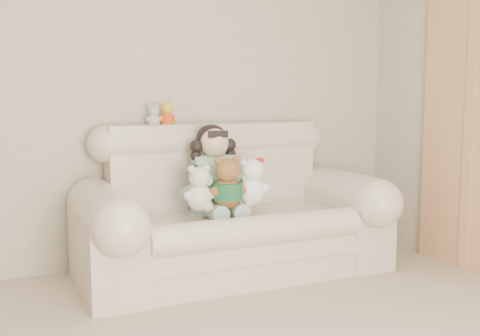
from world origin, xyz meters
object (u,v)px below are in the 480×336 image
brown_teddy (227,178)px  white_cat (252,177)px  sofa (234,200)px  seated_child (214,168)px  cream_teddy (199,184)px

brown_teddy → white_cat: (0.19, 0.02, -0.01)m
sofa → white_cat: size_ratio=5.50×
seated_child → brown_teddy: (-0.01, -0.24, -0.03)m
brown_teddy → cream_teddy: (-0.19, 0.01, -0.03)m
sofa → seated_child: seated_child is taller
seated_child → brown_teddy: bearing=-90.5°
seated_child → cream_teddy: 0.31m
sofa → seated_child: bearing=144.9°
white_cat → sofa: bearing=96.5°
sofa → brown_teddy: sofa is taller
sofa → cream_teddy: 0.38m
sofa → cream_teddy: (-0.31, -0.15, 0.16)m
brown_teddy → white_cat: size_ratio=1.04×
sofa → seated_child: size_ratio=3.36×
sofa → white_cat: sofa is taller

